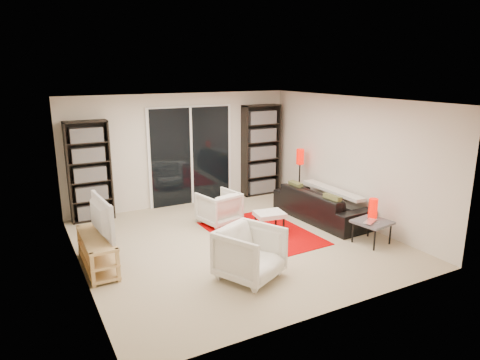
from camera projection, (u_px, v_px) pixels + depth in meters
name	position (u px, v px, depth m)	size (l,w,h in m)	color
floor	(235.00, 242.00, 7.37)	(5.00, 5.00, 0.00)	tan
wall_back	(181.00, 150.00, 9.20)	(5.00, 0.02, 2.40)	beige
wall_front	(336.00, 219.00, 4.93)	(5.00, 0.02, 2.40)	beige
wall_left	(76.00, 194.00, 5.92)	(0.02, 5.00, 2.40)	beige
wall_right	(350.00, 159.00, 8.21)	(0.02, 5.00, 2.40)	beige
ceiling	(235.00, 101.00, 6.76)	(5.00, 5.00, 0.02)	white
sliding_door	(191.00, 156.00, 9.30)	(1.92, 0.08, 2.16)	white
bookshelf_left	(89.00, 172.00, 8.22)	(0.80, 0.30, 1.95)	black
bookshelf_right	(261.00, 150.00, 9.96)	(0.90, 0.30, 2.10)	black
tv_stand	(97.00, 251.00, 6.33)	(0.40, 1.25, 0.50)	#E3B57A
tv	(96.00, 218.00, 6.21)	(1.00, 0.13, 0.58)	black
rug	(261.00, 233.00, 7.75)	(1.58, 2.14, 0.01)	#C00000
sofa	(321.00, 204.00, 8.40)	(2.08, 0.81, 0.61)	black
armchair_back	(219.00, 208.00, 8.16)	(0.67, 0.69, 0.63)	silver
armchair_front	(250.00, 253.00, 6.01)	(0.79, 0.81, 0.74)	silver
ottoman	(270.00, 215.00, 7.67)	(0.57, 0.49, 0.40)	silver
side_table	(372.00, 223.00, 7.22)	(0.63, 0.63, 0.40)	#4F5055
laptop	(373.00, 222.00, 7.11)	(0.33, 0.21, 0.03)	silver
table_lamp	(373.00, 208.00, 7.33)	(0.15, 0.15, 0.34)	#D40A00
floor_lamp	(300.00, 163.00, 9.29)	(0.18, 0.18, 1.21)	black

